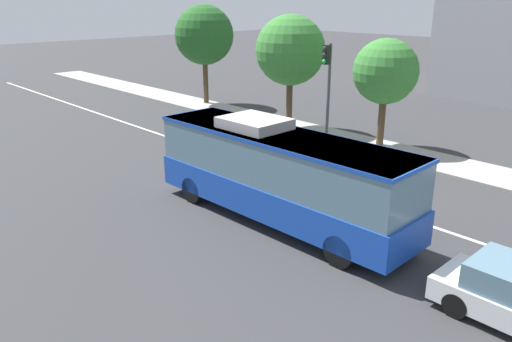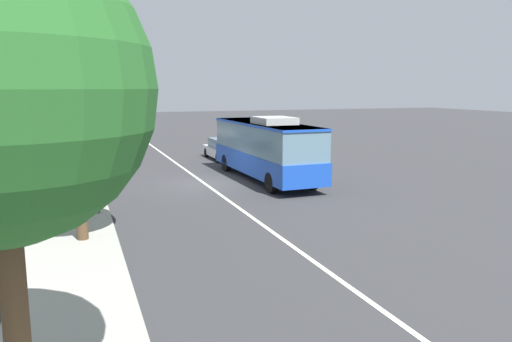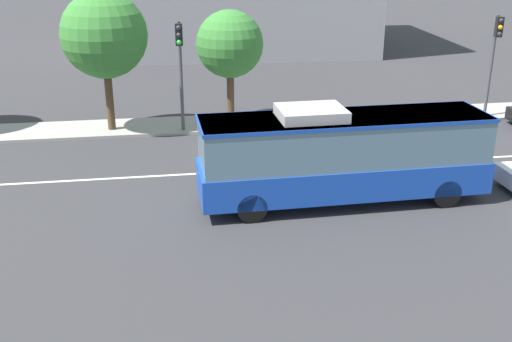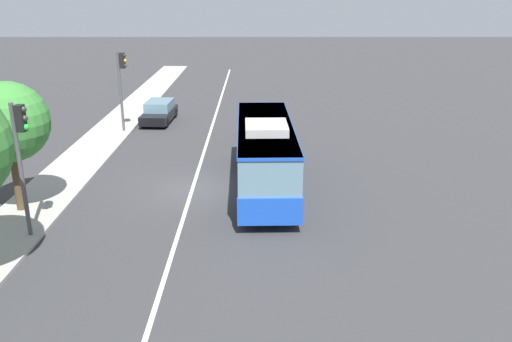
{
  "view_description": "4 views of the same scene",
  "coord_description": "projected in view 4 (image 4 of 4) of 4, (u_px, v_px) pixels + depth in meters",
  "views": [
    {
      "loc": [
        11.11,
        -14.99,
        7.37
      ],
      "look_at": [
        -2.8,
        -1.86,
        0.74
      ],
      "focal_mm": 35.21,
      "sensor_mm": 36.0,
      "label": 1
    },
    {
      "loc": [
        -24.8,
        6.25,
        4.92
      ],
      "look_at": [
        -2.13,
        -2.1,
        0.87
      ],
      "focal_mm": 34.77,
      "sensor_mm": 36.0,
      "label": 2
    },
    {
      "loc": [
        -6.04,
        -22.69,
        8.82
      ],
      "look_at": [
        -2.89,
        -2.44,
        0.94
      ],
      "focal_mm": 43.25,
      "sensor_mm": 36.0,
      "label": 3
    },
    {
      "loc": [
        -23.32,
        -2.99,
        9.01
      ],
      "look_at": [
        -1.35,
        -3.0,
        1.36
      ],
      "focal_mm": 37.23,
      "sensor_mm": 36.0,
      "label": 4
    }
  ],
  "objects": [
    {
      "name": "lane_centre_line",
      "position": [
        192.0,
        189.0,
        24.99
      ],
      "size": [
        76.0,
        0.16,
        0.01
      ],
      "primitive_type": "cube",
      "color": "silver",
      "rests_on": "ground_plane"
    },
    {
      "name": "traffic_light_mid_block",
      "position": [
        21.0,
        148.0,
        18.94
      ],
      "size": [
        0.34,
        0.62,
        5.2
      ],
      "rotation": [
        0.0,
        0.0,
        -1.64
      ],
      "color": "#47474C",
      "rests_on": "ground_plane"
    },
    {
      "name": "transit_bus",
      "position": [
        265.0,
        152.0,
        24.38
      ],
      "size": [
        10.06,
        2.74,
        3.46
      ],
      "rotation": [
        0.0,
        0.0,
        0.02
      ],
      "color": "#1947B7",
      "rests_on": "ground_plane"
    },
    {
      "name": "sedan_white",
      "position": [
        264.0,
        129.0,
        32.56
      ],
      "size": [
        4.51,
        1.84,
        1.46
      ],
      "rotation": [
        0.0,
        0.0,
        0.01
      ],
      "color": "white",
      "rests_on": "ground_plane"
    },
    {
      "name": "traffic_light_near_corner",
      "position": [
        122.0,
        78.0,
        33.44
      ],
      "size": [
        0.34,
        0.62,
        5.2
      ],
      "rotation": [
        0.0,
        0.0,
        -1.65
      ],
      "color": "#47474C",
      "rests_on": "ground_plane"
    },
    {
      "name": "sedan_black",
      "position": [
        159.0,
        112.0,
        37.14
      ],
      "size": [
        4.58,
        2.02,
        1.46
      ],
      "rotation": [
        0.0,
        0.0,
        3.09
      ],
      "color": "black",
      "rests_on": "ground_plane"
    },
    {
      "name": "ground_plane",
      "position": [
        192.0,
        189.0,
        24.99
      ],
      "size": [
        160.0,
        160.0,
        0.0
      ],
      "primitive_type": "plane",
      "color": "#333335"
    },
    {
      "name": "street_tree_kerbside_centre",
      "position": [
        8.0,
        123.0,
        21.14
      ],
      "size": [
        3.24,
        3.24,
        5.53
      ],
      "color": "#4C3823",
      "rests_on": "ground_plane"
    },
    {
      "name": "sidewalk_kerb",
      "position": [
        54.0,
        187.0,
        24.96
      ],
      "size": [
        80.0,
        2.79,
        0.14
      ],
      "primitive_type": "cube",
      "color": "#9E9B93",
      "rests_on": "ground_plane"
    }
  ]
}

